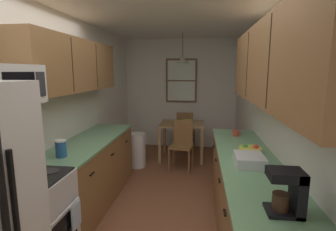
{
  "coord_description": "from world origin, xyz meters",
  "views": [
    {
      "loc": [
        0.48,
        -2.5,
        1.81
      ],
      "look_at": [
        -0.0,
        1.31,
        1.15
      ],
      "focal_mm": 27.6,
      "sensor_mm": 36.0,
      "label": 1
    }
  ],
  "objects_px": {
    "dining_table": "(182,129)",
    "dining_chair_far": "(185,129)",
    "mug_by_coffeemaker": "(236,133)",
    "dish_rack": "(249,160)",
    "stove_range": "(31,225)",
    "fruit_bowl": "(250,149)",
    "table_serving_bowl": "(187,121)",
    "microwave_over_range": "(4,85)",
    "dining_chair_near": "(182,143)",
    "coffee_maker": "(289,191)",
    "storage_canister": "(61,148)",
    "trash_bin": "(137,150)"
  },
  "relations": [
    {
      "from": "stove_range",
      "to": "fruit_bowl",
      "type": "relative_size",
      "value": 4.25
    },
    {
      "from": "trash_bin",
      "to": "coffee_maker",
      "type": "xyz_separation_m",
      "value": [
        1.76,
        -3.0,
        0.73
      ]
    },
    {
      "from": "microwave_over_range",
      "to": "storage_canister",
      "type": "distance_m",
      "value": 0.93
    },
    {
      "from": "stove_range",
      "to": "dining_chair_near",
      "type": "xyz_separation_m",
      "value": [
        1.15,
        2.72,
        0.03
      ]
    },
    {
      "from": "stove_range",
      "to": "dining_chair_near",
      "type": "height_order",
      "value": "stove_range"
    },
    {
      "from": "coffee_maker",
      "to": "fruit_bowl",
      "type": "bearing_deg",
      "value": 90.16
    },
    {
      "from": "microwave_over_range",
      "to": "dining_chair_far",
      "type": "distance_m",
      "value": 4.23
    },
    {
      "from": "dining_table",
      "to": "dining_chair_far",
      "type": "height_order",
      "value": "dining_chair_far"
    },
    {
      "from": "dining_chair_near",
      "to": "microwave_over_range",
      "type": "bearing_deg",
      "value": -114.86
    },
    {
      "from": "mug_by_coffeemaker",
      "to": "dish_rack",
      "type": "distance_m",
      "value": 1.17
    },
    {
      "from": "microwave_over_range",
      "to": "trash_bin",
      "type": "height_order",
      "value": "microwave_over_range"
    },
    {
      "from": "trash_bin",
      "to": "dining_chair_far",
      "type": "bearing_deg",
      "value": 53.54
    },
    {
      "from": "fruit_bowl",
      "to": "mug_by_coffeemaker",
      "type": "bearing_deg",
      "value": 94.77
    },
    {
      "from": "coffee_maker",
      "to": "mug_by_coffeemaker",
      "type": "xyz_separation_m",
      "value": [
        -0.07,
        2.05,
        -0.11
      ]
    },
    {
      "from": "dining_chair_near",
      "to": "table_serving_bowl",
      "type": "xyz_separation_m",
      "value": [
        0.06,
        0.65,
        0.28
      ]
    },
    {
      "from": "dining_chair_far",
      "to": "trash_bin",
      "type": "xyz_separation_m",
      "value": [
        -0.85,
        -1.14,
        -0.17
      ]
    },
    {
      "from": "mug_by_coffeemaker",
      "to": "coffee_maker",
      "type": "bearing_deg",
      "value": -88.12
    },
    {
      "from": "dining_chair_far",
      "to": "table_serving_bowl",
      "type": "relative_size",
      "value": 4.34
    },
    {
      "from": "dining_chair_near",
      "to": "dining_chair_far",
      "type": "xyz_separation_m",
      "value": [
        -0.01,
        1.14,
        0.0
      ]
    },
    {
      "from": "fruit_bowl",
      "to": "dish_rack",
      "type": "xyz_separation_m",
      "value": [
        -0.09,
        -0.41,
        0.01
      ]
    },
    {
      "from": "stove_range",
      "to": "coffee_maker",
      "type": "distance_m",
      "value": 2.15
    },
    {
      "from": "dish_rack",
      "to": "dining_chair_far",
      "type": "bearing_deg",
      "value": 104.14
    },
    {
      "from": "coffee_maker",
      "to": "mug_by_coffeemaker",
      "type": "relative_size",
      "value": 2.4
    },
    {
      "from": "dining_chair_near",
      "to": "dining_chair_far",
      "type": "relative_size",
      "value": 1.0
    },
    {
      "from": "stove_range",
      "to": "fruit_bowl",
      "type": "bearing_deg",
      "value": 26.1
    },
    {
      "from": "storage_canister",
      "to": "coffee_maker",
      "type": "distance_m",
      "value": 2.24
    },
    {
      "from": "dining_chair_far",
      "to": "dish_rack",
      "type": "relative_size",
      "value": 2.65
    },
    {
      "from": "mug_by_coffeemaker",
      "to": "table_serving_bowl",
      "type": "relative_size",
      "value": 0.59
    },
    {
      "from": "coffee_maker",
      "to": "dining_chair_near",
      "type": "bearing_deg",
      "value": 106.77
    },
    {
      "from": "stove_range",
      "to": "mug_by_coffeemaker",
      "type": "relative_size",
      "value": 9.0
    },
    {
      "from": "storage_canister",
      "to": "mug_by_coffeemaker",
      "type": "xyz_separation_m",
      "value": [
        1.99,
        1.18,
        -0.05
      ]
    },
    {
      "from": "dining_chair_far",
      "to": "trash_bin",
      "type": "height_order",
      "value": "dining_chair_far"
    },
    {
      "from": "microwave_over_range",
      "to": "dining_chair_near",
      "type": "xyz_separation_m",
      "value": [
        1.26,
        2.72,
        -1.2
      ]
    },
    {
      "from": "mug_by_coffeemaker",
      "to": "fruit_bowl",
      "type": "bearing_deg",
      "value": -85.23
    },
    {
      "from": "dining_table",
      "to": "dining_chair_far",
      "type": "xyz_separation_m",
      "value": [
        0.04,
        0.57,
        -0.12
      ]
    },
    {
      "from": "dining_chair_far",
      "to": "dining_chair_near",
      "type": "bearing_deg",
      "value": -89.67
    },
    {
      "from": "storage_canister",
      "to": "dining_chair_far",
      "type": "bearing_deg",
      "value": 70.69
    },
    {
      "from": "dining_table",
      "to": "stove_range",
      "type": "bearing_deg",
      "value": -108.56
    },
    {
      "from": "dish_rack",
      "to": "dining_chair_near",
      "type": "bearing_deg",
      "value": 111.0
    },
    {
      "from": "storage_canister",
      "to": "trash_bin",
      "type": "bearing_deg",
      "value": 81.97
    },
    {
      "from": "dining_table",
      "to": "dish_rack",
      "type": "relative_size",
      "value": 2.59
    },
    {
      "from": "dining_table",
      "to": "table_serving_bowl",
      "type": "bearing_deg",
      "value": 36.59
    },
    {
      "from": "microwave_over_range",
      "to": "dining_table",
      "type": "distance_m",
      "value": 3.67
    },
    {
      "from": "coffee_maker",
      "to": "dish_rack",
      "type": "bearing_deg",
      "value": 95.77
    },
    {
      "from": "trash_bin",
      "to": "storage_canister",
      "type": "xyz_separation_m",
      "value": [
        -0.3,
        -2.13,
        0.67
      ]
    },
    {
      "from": "mug_by_coffeemaker",
      "to": "table_serving_bowl",
      "type": "height_order",
      "value": "mug_by_coffeemaker"
    },
    {
      "from": "dining_table",
      "to": "dining_chair_near",
      "type": "bearing_deg",
      "value": -85.81
    },
    {
      "from": "microwave_over_range",
      "to": "dish_rack",
      "type": "xyz_separation_m",
      "value": [
        2.08,
        0.59,
        -0.75
      ]
    },
    {
      "from": "dining_table",
      "to": "table_serving_bowl",
      "type": "relative_size",
      "value": 4.25
    },
    {
      "from": "stove_range",
      "to": "dining_table",
      "type": "relative_size",
      "value": 1.25
    }
  ]
}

